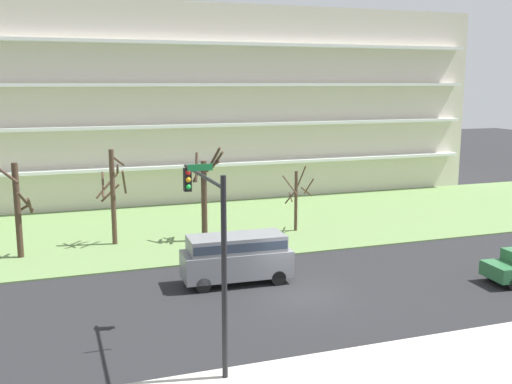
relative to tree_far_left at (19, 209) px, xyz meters
name	(u,v)px	position (x,y,z in m)	size (l,w,h in m)	color
ground	(299,295)	(12.11, -10.26, -2.78)	(160.00, 160.00, 0.00)	#232326
sidewalk_curb_near	(394,372)	(12.11, -18.26, -2.71)	(80.00, 4.00, 0.15)	#BCB7AD
grass_lawn_strip	(217,226)	(12.11, 3.74, -2.74)	(80.00, 16.00, 0.08)	#66844C
apartment_building	(175,103)	(12.11, 16.73, 5.02)	(51.33, 10.95, 15.60)	beige
tree_far_left	(19,209)	(0.00, 0.00, 0.00)	(1.71, 1.56, 5.30)	#423023
tree_left	(113,194)	(5.15, 1.15, 0.31)	(1.87, 1.87, 5.73)	#4C3828
tree_center	(205,192)	(10.46, 0.19, 0.26)	(1.77, 1.87, 5.80)	#423023
tree_right	(297,197)	(16.63, 0.59, -0.51)	(1.98, 1.92, 4.31)	#4C3828
van_gray_near_left	(236,255)	(9.94, -7.76, -1.39)	(5.28, 2.21, 2.36)	slate
traffic_signal_mast	(209,231)	(6.71, -15.12, 1.82)	(0.90, 5.39, 6.75)	black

